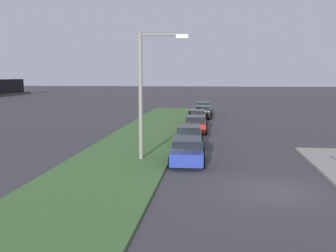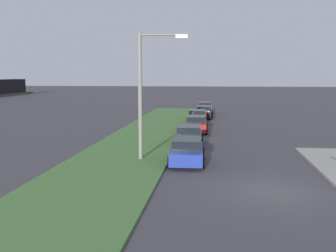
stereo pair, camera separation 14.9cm
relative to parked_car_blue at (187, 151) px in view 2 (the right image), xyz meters
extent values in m
plane|color=#423F44|center=(-5.06, -4.14, -0.72)|extent=(300.00, 300.00, 0.00)
cube|color=#477238|center=(4.94, 4.05, -0.66)|extent=(60.00, 6.00, 0.12)
cube|color=#23389E|center=(0.05, 0.00, -0.15)|extent=(4.37, 1.96, 0.70)
cube|color=black|center=(-0.15, -0.01, 0.48)|extent=(2.26, 1.68, 0.55)
cylinder|color=black|center=(1.36, 0.95, -0.40)|extent=(0.65, 0.24, 0.64)
cylinder|color=black|center=(1.43, -0.85, -0.40)|extent=(0.65, 0.24, 0.64)
cylinder|color=black|center=(-1.33, 0.85, -0.40)|extent=(0.65, 0.24, 0.64)
cylinder|color=black|center=(-1.26, -0.95, -0.40)|extent=(0.65, 0.24, 0.64)
cube|color=#1E6B38|center=(5.52, 0.26, -0.15)|extent=(4.36, 1.95, 0.70)
cube|color=black|center=(5.32, 0.25, 0.48)|extent=(2.25, 1.68, 0.55)
cylinder|color=black|center=(6.84, 1.20, -0.40)|extent=(0.65, 0.24, 0.64)
cylinder|color=black|center=(6.90, -0.59, -0.40)|extent=(0.65, 0.24, 0.64)
cylinder|color=black|center=(4.14, 1.11, -0.40)|extent=(0.65, 0.24, 0.64)
cylinder|color=black|center=(4.21, -0.69, -0.40)|extent=(0.65, 0.24, 0.64)
cube|color=red|center=(12.21, 0.06, -0.15)|extent=(4.34, 1.89, 0.70)
cube|color=black|center=(12.01, 0.05, 0.48)|extent=(2.23, 1.64, 0.55)
cylinder|color=black|center=(13.54, 0.98, -0.40)|extent=(0.64, 0.23, 0.64)
cylinder|color=black|center=(13.57, -0.82, -0.40)|extent=(0.64, 0.23, 0.64)
cylinder|color=black|center=(10.84, 0.93, -0.40)|extent=(0.64, 0.23, 0.64)
cylinder|color=black|center=(10.88, -0.87, -0.40)|extent=(0.64, 0.23, 0.64)
cube|color=orange|center=(18.03, 0.25, -0.15)|extent=(4.30, 1.81, 0.70)
cube|color=black|center=(17.83, 0.25, 0.48)|extent=(2.20, 1.60, 0.55)
cylinder|color=black|center=(19.38, 1.14, -0.40)|extent=(0.64, 0.22, 0.64)
cylinder|color=black|center=(19.38, -0.66, -0.40)|extent=(0.64, 0.22, 0.64)
cylinder|color=black|center=(16.68, 1.15, -0.40)|extent=(0.64, 0.22, 0.64)
cylinder|color=black|center=(16.68, -0.65, -0.40)|extent=(0.64, 0.22, 0.64)
cube|color=black|center=(23.27, -0.29, -0.15)|extent=(4.35, 1.92, 0.70)
cube|color=black|center=(23.07, -0.29, 0.48)|extent=(2.25, 1.66, 0.55)
cylinder|color=black|center=(24.65, 0.57, -0.40)|extent=(0.65, 0.24, 0.64)
cylinder|color=black|center=(24.60, -1.23, -0.40)|extent=(0.65, 0.24, 0.64)
cylinder|color=black|center=(21.95, 0.65, -0.40)|extent=(0.65, 0.24, 0.64)
cylinder|color=black|center=(21.90, -1.15, -0.40)|extent=(0.65, 0.24, 0.64)
cube|color=silver|center=(29.84, -0.21, -0.15)|extent=(4.32, 1.85, 0.70)
cube|color=black|center=(29.64, -0.21, 0.48)|extent=(2.22, 1.63, 0.55)
cylinder|color=black|center=(31.18, 0.71, -0.40)|extent=(0.64, 0.23, 0.64)
cylinder|color=black|center=(31.21, -1.09, -0.40)|extent=(0.64, 0.23, 0.64)
cylinder|color=black|center=(28.48, 0.68, -0.40)|extent=(0.64, 0.23, 0.64)
cylinder|color=black|center=(28.51, -1.12, -0.40)|extent=(0.64, 0.23, 0.64)
cube|color=black|center=(67.67, 49.31, 1.48)|extent=(14.00, 3.00, 3.40)
cylinder|color=gray|center=(0.33, 2.79, 3.03)|extent=(0.24, 0.24, 7.50)
cylinder|color=gray|center=(0.47, 1.59, 6.63)|extent=(0.40, 2.40, 0.12)
cube|color=silver|center=(0.61, 0.40, 6.53)|extent=(0.44, 0.74, 0.24)
camera|label=1|loc=(-21.93, -1.42, 4.39)|focal=41.41mm
camera|label=2|loc=(-21.91, -1.56, 4.39)|focal=41.41mm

